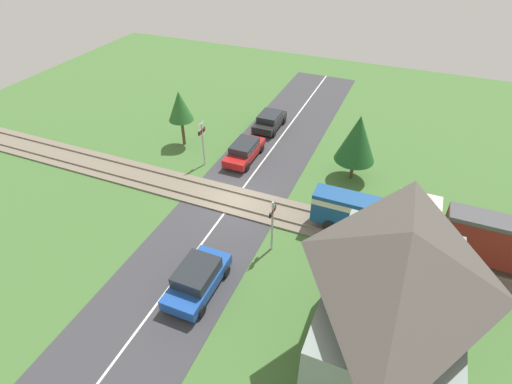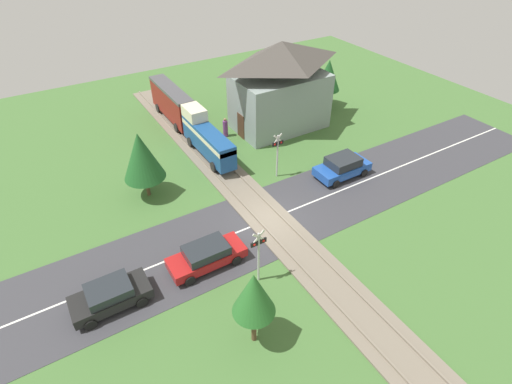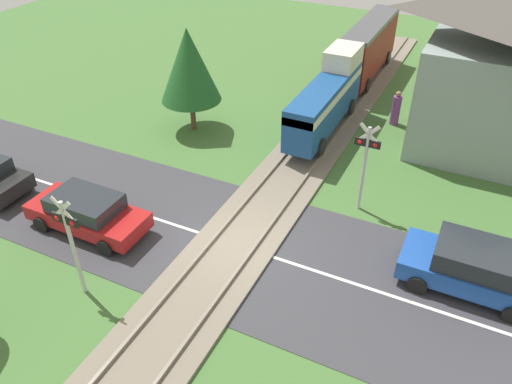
{
  "view_description": "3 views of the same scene",
  "coord_description": "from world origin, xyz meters",
  "px_view_note": "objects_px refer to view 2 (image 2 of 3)",
  "views": [
    {
      "loc": [
        18.46,
        9.28,
        16.31
      ],
      "look_at": [
        0.0,
        1.6,
        1.2
      ],
      "focal_mm": 28.0,
      "sensor_mm": 36.0,
      "label": 1
    },
    {
      "loc": [
        -10.74,
        -16.15,
        16.79
      ],
      "look_at": [
        0.0,
        1.6,
        1.2
      ],
      "focal_mm": 28.0,
      "sensor_mm": 36.0,
      "label": 2
    },
    {
      "loc": [
        6.2,
        -11.2,
        11.29
      ],
      "look_at": [
        0.0,
        1.6,
        1.2
      ],
      "focal_mm": 35.0,
      "sensor_mm": 36.0,
      "label": 3
    }
  ],
  "objects_px": {
    "crossing_signal_east_approach": "(278,150)",
    "station_building": "(280,87)",
    "train": "(187,117)",
    "car_behind_queue": "(110,295)",
    "car_near_crossing": "(207,255)",
    "crossing_signal_west_approach": "(259,250)",
    "pedestrian_by_station": "(225,128)",
    "car_far_side": "(342,166)"
  },
  "relations": [
    {
      "from": "train",
      "to": "crossing_signal_east_approach",
      "type": "relative_size",
      "value": 4.06
    },
    {
      "from": "car_behind_queue",
      "to": "crossing_signal_west_approach",
      "type": "distance_m",
      "value": 7.73
    },
    {
      "from": "crossing_signal_west_approach",
      "to": "crossing_signal_east_approach",
      "type": "distance_m",
      "value": 9.98
    },
    {
      "from": "car_near_crossing",
      "to": "car_behind_queue",
      "type": "xyz_separation_m",
      "value": [
        -5.3,
        -0.0,
        -0.01
      ]
    },
    {
      "from": "car_far_side",
      "to": "car_behind_queue",
      "type": "bearing_deg",
      "value": -170.72
    },
    {
      "from": "crossing_signal_east_approach",
      "to": "station_building",
      "type": "height_order",
      "value": "station_building"
    },
    {
      "from": "car_far_side",
      "to": "station_building",
      "type": "xyz_separation_m",
      "value": [
        0.38,
        8.9,
        2.85
      ]
    },
    {
      "from": "crossing_signal_west_approach",
      "to": "station_building",
      "type": "distance_m",
      "value": 17.92
    },
    {
      "from": "car_far_side",
      "to": "car_near_crossing",
      "type": "bearing_deg",
      "value": -166.84
    },
    {
      "from": "car_behind_queue",
      "to": "station_building",
      "type": "bearing_deg",
      "value": 33.19
    },
    {
      "from": "crossing_signal_east_approach",
      "to": "station_building",
      "type": "bearing_deg",
      "value": 55.12
    },
    {
      "from": "car_behind_queue",
      "to": "crossing_signal_west_approach",
      "type": "xyz_separation_m",
      "value": [
        7.18,
        -2.43,
        1.49
      ]
    },
    {
      "from": "crossing_signal_east_approach",
      "to": "train",
      "type": "bearing_deg",
      "value": 109.78
    },
    {
      "from": "car_behind_queue",
      "to": "crossing_signal_east_approach",
      "type": "xyz_separation_m",
      "value": [
        13.49,
        5.31,
        1.49
      ]
    },
    {
      "from": "car_far_side",
      "to": "pedestrian_by_station",
      "type": "height_order",
      "value": "pedestrian_by_station"
    },
    {
      "from": "station_building",
      "to": "car_behind_queue",
      "type": "bearing_deg",
      "value": -146.81
    },
    {
      "from": "crossing_signal_west_approach",
      "to": "station_building",
      "type": "relative_size",
      "value": 0.42
    },
    {
      "from": "station_building",
      "to": "pedestrian_by_station",
      "type": "distance_m",
      "value": 5.75
    },
    {
      "from": "car_behind_queue",
      "to": "crossing_signal_west_approach",
      "type": "bearing_deg",
      "value": -18.67
    },
    {
      "from": "crossing_signal_east_approach",
      "to": "station_building",
      "type": "relative_size",
      "value": 0.42
    },
    {
      "from": "car_far_side",
      "to": "pedestrian_by_station",
      "type": "bearing_deg",
      "value": 114.82
    },
    {
      "from": "crossing_signal_west_approach",
      "to": "pedestrian_by_station",
      "type": "relative_size",
      "value": 2.08
    },
    {
      "from": "car_near_crossing",
      "to": "pedestrian_by_station",
      "type": "relative_size",
      "value": 2.57
    },
    {
      "from": "train",
      "to": "station_building",
      "type": "height_order",
      "value": "station_building"
    },
    {
      "from": "car_far_side",
      "to": "crossing_signal_east_approach",
      "type": "relative_size",
      "value": 1.18
    },
    {
      "from": "car_far_side",
      "to": "car_behind_queue",
      "type": "relative_size",
      "value": 1.07
    },
    {
      "from": "car_behind_queue",
      "to": "station_building",
      "type": "xyz_separation_m",
      "value": [
        18.0,
        11.78,
        2.93
      ]
    },
    {
      "from": "car_behind_queue",
      "to": "pedestrian_by_station",
      "type": "distance_m",
      "value": 18.21
    },
    {
      "from": "station_building",
      "to": "crossing_signal_east_approach",
      "type": "bearing_deg",
      "value": -124.88
    },
    {
      "from": "train",
      "to": "pedestrian_by_station",
      "type": "height_order",
      "value": "train"
    },
    {
      "from": "train",
      "to": "car_near_crossing",
      "type": "xyz_separation_m",
      "value": [
        -5.04,
        -14.08,
        -1.12
      ]
    },
    {
      "from": "car_behind_queue",
      "to": "pedestrian_by_station",
      "type": "xyz_separation_m",
      "value": [
        13.11,
        12.65,
        0.04
      ]
    },
    {
      "from": "car_behind_queue",
      "to": "crossing_signal_west_approach",
      "type": "height_order",
      "value": "crossing_signal_west_approach"
    },
    {
      "from": "train",
      "to": "crossing_signal_east_approach",
      "type": "xyz_separation_m",
      "value": [
        3.15,
        -8.77,
        0.36
      ]
    },
    {
      "from": "crossing_signal_east_approach",
      "to": "pedestrian_by_station",
      "type": "distance_m",
      "value": 7.49
    },
    {
      "from": "car_near_crossing",
      "to": "car_behind_queue",
      "type": "height_order",
      "value": "car_near_crossing"
    },
    {
      "from": "car_behind_queue",
      "to": "station_building",
      "type": "distance_m",
      "value": 21.71
    },
    {
      "from": "car_far_side",
      "to": "crossing_signal_east_approach",
      "type": "height_order",
      "value": "crossing_signal_east_approach"
    },
    {
      "from": "crossing_signal_east_approach",
      "to": "car_behind_queue",
      "type": "bearing_deg",
      "value": -158.53
    },
    {
      "from": "train",
      "to": "car_near_crossing",
      "type": "distance_m",
      "value": 15.0
    },
    {
      "from": "crossing_signal_west_approach",
      "to": "crossing_signal_east_approach",
      "type": "height_order",
      "value": "same"
    },
    {
      "from": "train",
      "to": "car_behind_queue",
      "type": "height_order",
      "value": "train"
    }
  ]
}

